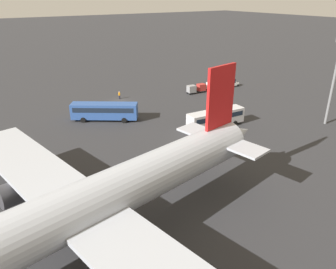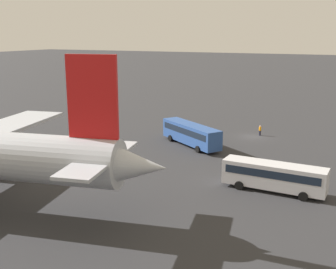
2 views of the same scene
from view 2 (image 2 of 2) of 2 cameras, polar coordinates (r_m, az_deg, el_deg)
ground_plane at (r=73.13m, az=11.40°, el=-0.31°), size 600.00×600.00×0.00m
shuttle_bus_near at (r=65.83m, az=3.12°, el=0.22°), size 11.98×9.27×3.39m
shuttle_bus_far at (r=48.28m, az=14.15°, el=-5.32°), size 11.42×3.41×3.19m
worker_person at (r=74.19m, az=12.36°, el=0.54°), size 0.38×0.38×1.74m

